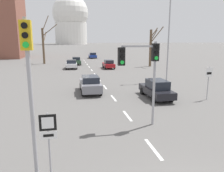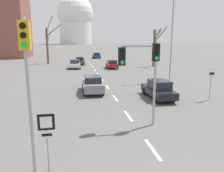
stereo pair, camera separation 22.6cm
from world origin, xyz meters
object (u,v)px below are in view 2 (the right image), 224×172
object	(u,v)px
sedan_mid_centre	(112,64)
sedan_near_right	(97,55)
sedan_distant_centre	(158,89)
sedan_far_left	(75,64)
sedan_far_right	(92,84)
traffic_signal_near_left	(27,70)
speed_limit_sign	(211,78)
sedan_near_left	(80,61)
route_sign_post	(47,133)
street_lamp_right	(170,32)
traffic_signal_centre_tall	(144,63)

from	to	relation	value
sedan_mid_centre	sedan_near_right	bearing A→B (deg)	90.93
sedan_distant_centre	sedan_near_right	bearing A→B (deg)	91.10
sedan_near_right	sedan_distant_centre	xyz separation A→B (m)	(0.81, -42.60, 0.00)
sedan_far_left	sedan_far_right	bearing A→B (deg)	-85.27
traffic_signal_near_left	sedan_mid_centre	distance (m)	30.76
sedan_far_left	speed_limit_sign	bearing A→B (deg)	-64.51
traffic_signal_near_left	sedan_near_left	world-z (taller)	traffic_signal_near_left
sedan_far_right	sedan_near_left	bearing A→B (deg)	91.09
route_sign_post	sedan_far_right	size ratio (longest dim) A/B	0.53
route_sign_post	sedan_far_left	bearing A→B (deg)	87.78
speed_limit_sign	street_lamp_right	bearing A→B (deg)	87.64
traffic_signal_centre_tall	sedan_near_right	distance (m)	48.31
speed_limit_sign	street_lamp_right	world-z (taller)	street_lamp_right
traffic_signal_near_left	route_sign_post	xyz separation A→B (m)	(0.51, -0.08, -2.28)
sedan_far_right	sedan_distant_centre	bearing A→B (deg)	-30.28
speed_limit_sign	sedan_far_left	world-z (taller)	speed_limit_sign
sedan_near_right	traffic_signal_near_left	bearing A→B (deg)	-98.43
speed_limit_sign	traffic_signal_near_left	bearing A→B (deg)	-147.32
speed_limit_sign	street_lamp_right	distance (m)	9.91
speed_limit_sign	sedan_far_right	size ratio (longest dim) A/B	0.62
sedan_near_left	sedan_distant_centre	world-z (taller)	sedan_distant_centre
traffic_signal_centre_tall	sedan_far_left	distance (m)	27.19
street_lamp_right	speed_limit_sign	bearing A→B (deg)	-92.36
sedan_near_left	sedan_mid_centre	size ratio (longest dim) A/B	0.98
sedan_near_right	sedan_far_left	xyz separation A→B (m)	(-5.99, -21.37, 0.01)
sedan_far_left	sedan_mid_centre	bearing A→B (deg)	-8.61
street_lamp_right	sedan_near_right	xyz separation A→B (m)	(-5.12, 34.77, -4.96)
sedan_far_right	sedan_distant_centre	xyz separation A→B (m)	(5.30, -3.10, -0.02)
route_sign_post	sedan_mid_centre	world-z (taller)	route_sign_post
traffic_signal_near_left	route_sign_post	bearing A→B (deg)	-9.38
route_sign_post	sedan_far_right	distance (m)	12.75
route_sign_post	speed_limit_sign	bearing A→B (deg)	34.07
speed_limit_sign	sedan_distant_centre	bearing A→B (deg)	161.91
traffic_signal_centre_tall	sedan_far_left	world-z (taller)	traffic_signal_centre_tall
traffic_signal_centre_tall	sedan_far_right	size ratio (longest dim) A/B	1.09
traffic_signal_near_left	speed_limit_sign	size ratio (longest dim) A/B	2.04
route_sign_post	sedan_mid_centre	bearing A→B (deg)	75.72
speed_limit_sign	sedan_near_right	bearing A→B (deg)	96.17
street_lamp_right	sedan_mid_centre	xyz separation A→B (m)	(-4.76, 12.44, -4.98)
sedan_near_left	sedan_distant_centre	distance (m)	27.84
sedan_near_right	speed_limit_sign	bearing A→B (deg)	-83.83
speed_limit_sign	street_lamp_right	xyz separation A→B (m)	(0.38, 9.11, 3.90)
sedan_near_left	sedan_far_right	world-z (taller)	sedan_far_right
traffic_signal_centre_tall	sedan_distant_centre	world-z (taller)	traffic_signal_centre_tall
traffic_signal_near_left	sedan_mid_centre	bearing A→B (deg)	74.75
street_lamp_right	sedan_near_right	world-z (taller)	street_lamp_right
sedan_near_right	sedan_far_left	distance (m)	22.19
sedan_near_left	speed_limit_sign	bearing A→B (deg)	-71.23
sedan_near_left	sedan_far_right	bearing A→B (deg)	-88.91
sedan_mid_centre	traffic_signal_centre_tall	bearing A→B (deg)	-96.04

